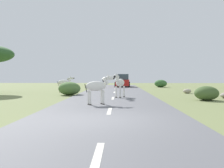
% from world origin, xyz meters
% --- Properties ---
extents(ground_plane, '(90.00, 90.00, 0.00)m').
position_xyz_m(ground_plane, '(0.00, 0.00, 0.00)').
color(ground_plane, olive).
extents(road, '(6.00, 64.00, 0.05)m').
position_xyz_m(road, '(0.25, 0.00, 0.03)').
color(road, slate).
rests_on(road, ground_plane).
extents(lane_markings, '(0.16, 56.00, 0.01)m').
position_xyz_m(lane_markings, '(0.25, -1.00, 0.05)').
color(lane_markings, silver).
rests_on(lane_markings, road).
extents(zebra_0, '(0.91, 1.69, 1.67)m').
position_xyz_m(zebra_0, '(0.70, 8.63, 1.05)').
color(zebra_0, silver).
rests_on(zebra_0, road).
extents(zebra_1, '(1.58, 0.91, 1.58)m').
position_xyz_m(zebra_1, '(-0.46, 4.40, 0.99)').
color(zebra_1, silver).
rests_on(zebra_1, road).
extents(zebra_2, '(1.57, 0.74, 1.53)m').
position_xyz_m(zebra_2, '(-4.46, 14.67, 0.91)').
color(zebra_2, silver).
rests_on(zebra_2, ground_plane).
extents(car_0, '(2.18, 4.42, 1.74)m').
position_xyz_m(car_0, '(1.17, 25.50, 0.85)').
color(car_0, red).
rests_on(car_0, road).
extents(bush_2, '(1.50, 1.35, 0.90)m').
position_xyz_m(bush_2, '(6.16, 7.20, 0.45)').
color(bush_2, '#425B2D').
rests_on(bush_2, ground_plane).
extents(bush_3, '(1.69, 1.52, 1.01)m').
position_xyz_m(bush_3, '(6.38, 25.37, 0.51)').
color(bush_3, '#386633').
rests_on(bush_3, ground_plane).
extents(bush_4, '(1.76, 1.59, 1.06)m').
position_xyz_m(bush_4, '(-3.30, 11.17, 0.53)').
color(bush_4, '#4C7038').
rests_on(bush_4, ground_plane).
extents(rock_0, '(0.72, 0.60, 0.40)m').
position_xyz_m(rock_0, '(6.68, 13.48, 0.20)').
color(rock_0, '#A89E8C').
rests_on(rock_0, ground_plane).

